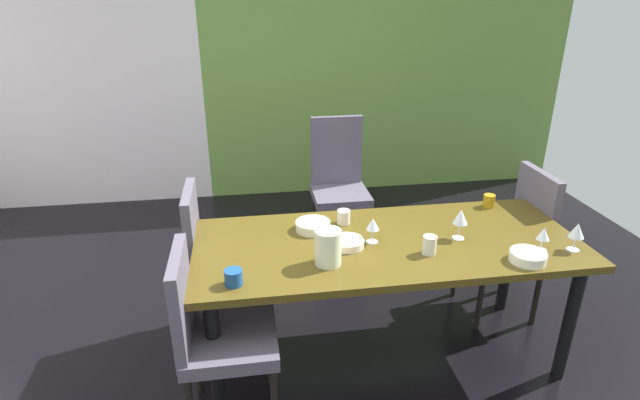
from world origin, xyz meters
The scene contains 20 objects.
ground_plane centered at (0.00, 0.00, -0.01)m, with size 6.25×5.20×0.02m, color black.
back_panel_interior centered at (-1.85, 2.55, 1.28)m, with size 2.55×0.10×2.56m, color silver.
garden_window_panel centered at (1.28, 2.55, 1.28)m, with size 3.70×0.10×2.56m, color olive.
dining_table centered at (0.51, -0.12, 0.67)m, with size 2.05×0.86×0.75m.
chair_left_near centered at (-0.41, -0.44, 0.53)m, with size 0.45×0.44×0.93m.
chair_head_far centered at (0.52, 1.31, 0.57)m, with size 0.44×0.45×1.06m.
chair_right_far centered at (1.44, 0.20, 0.54)m, with size 0.44×0.44×0.97m.
chair_left_far centered at (-0.42, 0.20, 0.54)m, with size 0.45×0.44×0.98m.
wine_glass_right centered at (1.43, -0.37, 0.86)m, with size 0.08×0.08×0.15m.
wine_glass_west centered at (0.43, -0.12, 0.85)m, with size 0.07×0.07×0.14m.
wine_glass_south centered at (1.26, -0.35, 0.84)m, with size 0.07×0.07×0.13m.
wine_glass_near_window centered at (0.90, -0.15, 0.87)m, with size 0.08×0.08×0.17m.
serving_bowl_north centered at (0.29, -0.15, 0.77)m, with size 0.17×0.17×0.04m, color #FCE6CF.
serving_bowl_center centered at (1.13, -0.44, 0.78)m, with size 0.18×0.18×0.05m, color white.
serving_bowl_corner centered at (0.14, 0.07, 0.78)m, with size 0.19×0.19×0.05m, color #F0F1CB.
cup_front centered at (-0.30, -0.43, 0.79)m, with size 0.08×0.08×0.07m, color navy.
cup_left centered at (0.68, -0.29, 0.80)m, with size 0.07×0.07×0.10m, color silver.
cup_near_shelf centered at (1.25, 0.22, 0.79)m, with size 0.07×0.07×0.08m, color #A78016.
cup_east centered at (0.32, 0.13, 0.79)m, with size 0.07×0.07×0.08m, color beige.
pitcher_rear centered at (0.16, -0.31, 0.84)m, with size 0.15×0.13×0.18m.
Camera 1 is at (-0.21, -2.40, 1.99)m, focal length 28.00 mm.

